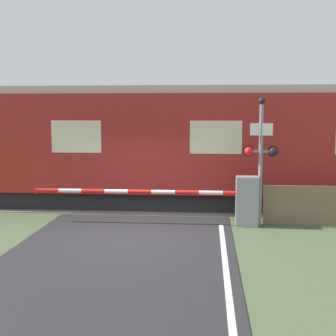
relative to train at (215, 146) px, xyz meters
name	(u,v)px	position (x,y,z in m)	size (l,w,h in m)	color
ground_plane	(133,233)	(-2.14, -3.75, -2.00)	(80.00, 80.00, 0.00)	#475638
track_bed	(151,204)	(-2.14, 0.00, -1.98)	(36.00, 3.20, 0.13)	slate
train	(215,146)	(0.00, 0.00, 0.00)	(15.42, 2.88, 3.91)	black
crossing_barrier	(229,199)	(0.35, -2.66, -1.28)	(6.34, 0.44, 1.37)	gray
signal_post	(261,153)	(1.20, -2.58, 0.00)	(0.96, 0.26, 3.51)	gray
roadside_fence	(332,206)	(3.19, -2.44, -1.45)	(3.73, 0.06, 1.10)	#726047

